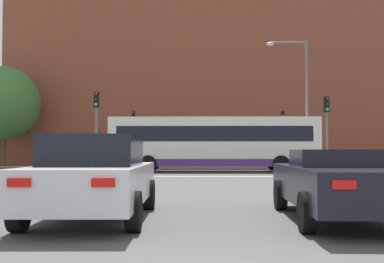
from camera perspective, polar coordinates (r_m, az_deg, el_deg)
stop_line_strip at (r=23.76m, az=2.09°, el=-5.34°), size 8.83×0.30×0.01m
far_pavement at (r=38.49m, az=1.64°, el=-4.17°), size 69.82×2.50×0.01m
brick_civic_building at (r=48.14m, az=4.64°, el=8.01°), size 41.97×11.25×21.43m
car_saloon_left at (r=9.11m, az=-11.48°, el=-5.27°), size 2.08×4.70×1.55m
car_roadster_right at (r=9.25m, az=17.12°, el=-5.81°), size 2.09×4.87×1.28m
bus_crossing_lead at (r=29.15m, az=2.60°, el=-1.33°), size 12.47×2.67×3.26m
traffic_light_far_left at (r=38.46m, az=-6.97°, el=0.25°), size 0.26×0.31×4.44m
traffic_light_near_left at (r=25.16m, az=-11.28°, el=1.44°), size 0.26×0.31×4.30m
traffic_light_near_right at (r=25.64m, az=15.69°, el=1.07°), size 0.26×0.31×4.05m
traffic_light_far_right at (r=38.38m, az=10.74°, el=0.24°), size 0.26×0.31×4.39m
street_lamp_junction at (r=30.29m, az=12.67°, el=4.69°), size 2.53×0.36×8.10m
pedestrian_waiting at (r=38.26m, az=-5.83°, el=-2.63°), size 0.42×0.45×1.76m
tree_by_building at (r=42.37m, az=-21.37°, el=3.13°), size 5.79×5.79×8.21m
tree_kerbside at (r=45.57m, az=-21.62°, el=2.16°), size 4.19×4.19×6.89m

